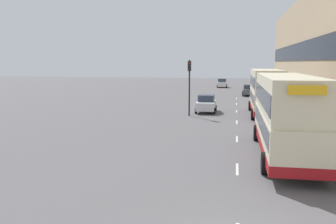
{
  "coord_description": "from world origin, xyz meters",
  "views": [
    {
      "loc": [
        -0.17,
        -9.6,
        4.99
      ],
      "look_at": [
        -5.51,
        19.92,
        0.99
      ],
      "focal_mm": 40.0,
      "sensor_mm": 36.0,
      "label": 1
    }
  ],
  "objects": [
    {
      "name": "double_decker_bus_near",
      "position": [
        2.47,
        10.75,
        2.29
      ],
      "size": [
        2.85,
        11.44,
        4.3
      ],
      "color": "beige",
      "rests_on": "ground_plane"
    },
    {
      "name": "traffic_light_far_kerb",
      "position": [
        -4.4,
        24.91,
        3.48
      ],
      "size": [
        0.3,
        0.32,
        5.19
      ],
      "color": "black",
      "rests_on": "ground_plane"
    },
    {
      "name": "car_2",
      "position": [
        1.82,
        47.77,
        0.84
      ],
      "size": [
        1.94,
        4.53,
        1.67
      ],
      "color": "#4C5156",
      "rests_on": "ground_plane"
    },
    {
      "name": "lane_mark_4",
      "position": [
        0.0,
        28.94,
        0.01
      ],
      "size": [
        0.12,
        2.0,
        0.01
      ],
      "color": "silver",
      "rests_on": "ground_plane"
    },
    {
      "name": "lane_mark_5",
      "position": [
        0.0,
        36.0,
        0.01
      ],
      "size": [
        0.12,
        2.0,
        0.01
      ],
      "color": "silver",
      "rests_on": "ground_plane"
    },
    {
      "name": "double_decker_bus_ahead",
      "position": [
        2.64,
        26.54,
        2.28
      ],
      "size": [
        2.85,
        10.28,
        4.3
      ],
      "color": "beige",
      "rests_on": "ground_plane"
    },
    {
      "name": "pavement",
      "position": [
        6.5,
        38.5,
        0.07
      ],
      "size": [
        5.0,
        93.0,
        0.14
      ],
      "color": "#A39E93",
      "rests_on": "ground_plane"
    },
    {
      "name": "lane_mark_1",
      "position": [
        0.0,
        7.76,
        0.01
      ],
      "size": [
        0.12,
        2.0,
        0.01
      ],
      "color": "silver",
      "rests_on": "ground_plane"
    },
    {
      "name": "car_1",
      "position": [
        -2.84,
        65.81,
        0.86
      ],
      "size": [
        1.96,
        3.82,
        1.75
      ],
      "rotation": [
        0.0,
        0.0,
        3.14
      ],
      "color": "silver",
      "rests_on": "ground_plane"
    },
    {
      "name": "lane_mark_3",
      "position": [
        0.0,
        21.88,
        0.01
      ],
      "size": [
        0.12,
        2.0,
        0.01
      ],
      "color": "silver",
      "rests_on": "ground_plane"
    },
    {
      "name": "terrace_facade",
      "position": [
        10.49,
        38.5,
        7.28
      ],
      "size": [
        3.1,
        93.0,
        14.58
      ],
      "color": "tan",
      "rests_on": "ground_plane"
    },
    {
      "name": "lane_mark_2",
      "position": [
        0.0,
        14.82,
        0.01
      ],
      "size": [
        0.12,
        2.0,
        0.01
      ],
      "color": "silver",
      "rests_on": "ground_plane"
    },
    {
      "name": "lane_mark_6",
      "position": [
        0.0,
        43.06,
        0.01
      ],
      "size": [
        0.12,
        2.0,
        0.01
      ],
      "color": "silver",
      "rests_on": "ground_plane"
    },
    {
      "name": "car_0",
      "position": [
        -3.03,
        27.75,
        0.86
      ],
      "size": [
        1.97,
        3.88,
        1.75
      ],
      "rotation": [
        0.0,
        0.0,
        3.14
      ],
      "color": "silver",
      "rests_on": "ground_plane"
    }
  ]
}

